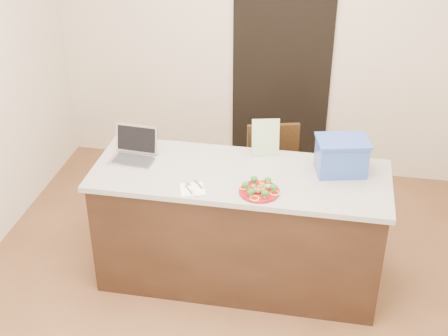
% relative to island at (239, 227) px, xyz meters
% --- Properties ---
extents(ground, '(4.00, 4.00, 0.00)m').
position_rel_island_xyz_m(ground, '(0.00, -0.25, -0.46)').
color(ground, brown).
rests_on(ground, ground).
extents(room_shell, '(4.00, 4.00, 4.00)m').
position_rel_island_xyz_m(room_shell, '(0.00, -0.25, 1.16)').
color(room_shell, white).
rests_on(room_shell, ground).
extents(doorway, '(0.90, 0.02, 2.00)m').
position_rel_island_xyz_m(doorway, '(0.10, 1.73, 0.54)').
color(doorway, black).
rests_on(doorway, ground).
extents(island, '(2.06, 0.76, 0.92)m').
position_rel_island_xyz_m(island, '(0.00, 0.00, 0.00)').
color(island, black).
rests_on(island, ground).
extents(plate, '(0.27, 0.27, 0.02)m').
position_rel_island_xyz_m(plate, '(0.16, -0.22, 0.47)').
color(plate, maroon).
rests_on(plate, island).
extents(meatballs, '(0.11, 0.11, 0.04)m').
position_rel_island_xyz_m(meatballs, '(0.17, -0.23, 0.49)').
color(meatballs, olive).
rests_on(meatballs, plate).
extents(broccoli, '(0.23, 0.21, 0.04)m').
position_rel_island_xyz_m(broccoli, '(0.16, -0.22, 0.51)').
color(broccoli, '#144E15').
rests_on(broccoli, plate).
extents(pepper_rings, '(0.27, 0.27, 0.01)m').
position_rel_island_xyz_m(pepper_rings, '(0.16, -0.22, 0.48)').
color(pepper_rings, gold).
rests_on(pepper_rings, plate).
extents(napkin, '(0.20, 0.20, 0.01)m').
position_rel_island_xyz_m(napkin, '(-0.28, -0.27, 0.46)').
color(napkin, white).
rests_on(napkin, island).
extents(fork, '(0.08, 0.15, 0.00)m').
position_rel_island_xyz_m(fork, '(-0.30, -0.26, 0.47)').
color(fork, '#B6B5BA').
rests_on(fork, napkin).
extents(knife, '(0.09, 0.20, 0.01)m').
position_rel_island_xyz_m(knife, '(-0.25, -0.28, 0.47)').
color(knife, silver).
rests_on(knife, napkin).
extents(yogurt_bottle, '(0.03, 0.03, 0.07)m').
position_rel_island_xyz_m(yogurt_bottle, '(0.22, -0.19, 0.49)').
color(yogurt_bottle, white).
rests_on(yogurt_bottle, island).
extents(laptop, '(0.33, 0.27, 0.22)m').
position_rel_island_xyz_m(laptop, '(-0.78, 0.09, 0.52)').
color(laptop, silver).
rests_on(laptop, island).
extents(leaflet, '(0.20, 0.09, 0.28)m').
position_rel_island_xyz_m(leaflet, '(0.14, 0.29, 0.60)').
color(leaflet, silver).
rests_on(leaflet, island).
extents(blue_box, '(0.40, 0.32, 0.25)m').
position_rel_island_xyz_m(blue_box, '(0.68, 0.15, 0.58)').
color(blue_box, '#2A4799').
rests_on(blue_box, island).
extents(chair, '(0.51, 0.52, 0.94)m').
position_rel_island_xyz_m(chair, '(0.15, 0.65, 0.07)').
color(chair, '#331F0F').
rests_on(chair, ground).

